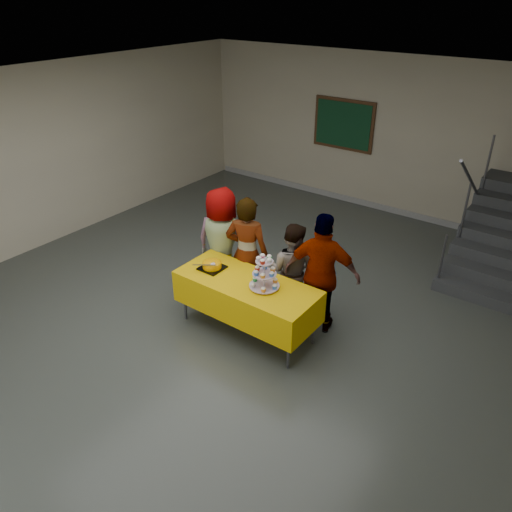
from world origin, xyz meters
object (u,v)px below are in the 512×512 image
(bear_cake, at_px, (212,265))
(schoolchild_c, at_px, (292,270))
(staircase, at_px, (508,236))
(schoolchild_a, at_px, (222,243))
(schoolchild_d, at_px, (322,274))
(schoolchild_b, at_px, (247,254))
(noticeboard, at_px, (343,124))
(cupcake_stand, at_px, (264,275))
(bake_table, at_px, (247,296))

(bear_cake, height_order, schoolchild_c, schoolchild_c)
(bear_cake, distance_m, staircase, 4.92)
(schoolchild_a, bearing_deg, schoolchild_d, 172.33)
(schoolchild_a, relative_size, schoolchild_c, 1.21)
(schoolchild_b, relative_size, schoolchild_d, 1.00)
(schoolchild_d, height_order, noticeboard, noticeboard)
(schoolchild_c, height_order, staircase, staircase)
(cupcake_stand, relative_size, schoolchild_b, 0.27)
(schoolchild_c, xyz_separation_m, schoolchild_d, (0.51, -0.08, 0.15))
(bear_cake, bearing_deg, noticeboard, 98.01)
(bear_cake, height_order, noticeboard, noticeboard)
(noticeboard, bearing_deg, cupcake_stand, -72.57)
(schoolchild_c, distance_m, schoolchild_d, 0.53)
(schoolchild_a, height_order, schoolchild_d, schoolchild_d)
(schoolchild_d, bearing_deg, schoolchild_b, -10.97)
(schoolchild_d, bearing_deg, bake_table, 23.40)
(staircase, bearing_deg, schoolchild_b, -127.27)
(cupcake_stand, relative_size, bear_cake, 1.24)
(noticeboard, bearing_deg, bear_cake, -81.99)
(bake_table, xyz_separation_m, schoolchild_c, (0.22, 0.71, 0.13))
(bake_table, xyz_separation_m, noticeboard, (-1.25, 4.83, 1.04))
(schoolchild_a, xyz_separation_m, staircase, (3.13, 3.44, -0.34))
(schoolchild_a, xyz_separation_m, schoolchild_c, (1.08, 0.16, -0.14))
(schoolchild_b, xyz_separation_m, schoolchild_c, (0.60, 0.21, -0.15))
(staircase, xyz_separation_m, noticeboard, (-3.52, 0.84, 1.11))
(schoolchild_b, xyz_separation_m, schoolchild_d, (1.11, 0.12, 0.00))
(cupcake_stand, xyz_separation_m, schoolchild_b, (-0.64, 0.49, -0.13))
(bake_table, xyz_separation_m, schoolchild_d, (0.73, 0.63, 0.27))
(bake_table, height_order, staircase, staircase)
(bake_table, relative_size, schoolchild_a, 1.14)
(bake_table, xyz_separation_m, schoolchild_b, (-0.38, 0.50, 0.27))
(bear_cake, bearing_deg, schoolchild_c, 42.45)
(schoolchild_c, height_order, noticeboard, noticeboard)
(schoolchild_a, relative_size, noticeboard, 1.27)
(cupcake_stand, height_order, schoolchild_d, schoolchild_d)
(schoolchild_b, distance_m, schoolchild_d, 1.11)
(cupcake_stand, height_order, bear_cake, cupcake_stand)
(bake_table, distance_m, schoolchild_a, 1.06)
(schoolchild_d, bearing_deg, schoolchild_a, -14.52)
(bear_cake, height_order, schoolchild_a, schoolchild_a)
(cupcake_stand, distance_m, schoolchild_b, 0.82)
(cupcake_stand, xyz_separation_m, schoolchild_c, (-0.04, 0.70, -0.27))
(schoolchild_d, bearing_deg, staircase, -132.07)
(bake_table, relative_size, schoolchild_b, 1.13)
(bake_table, height_order, cupcake_stand, cupcake_stand)
(schoolchild_b, bearing_deg, cupcake_stand, 123.01)
(cupcake_stand, relative_size, staircase, 0.19)
(cupcake_stand, bearing_deg, bear_cake, -178.18)
(bear_cake, bearing_deg, cupcake_stand, 1.82)
(bear_cake, bearing_deg, schoolchild_a, 117.84)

